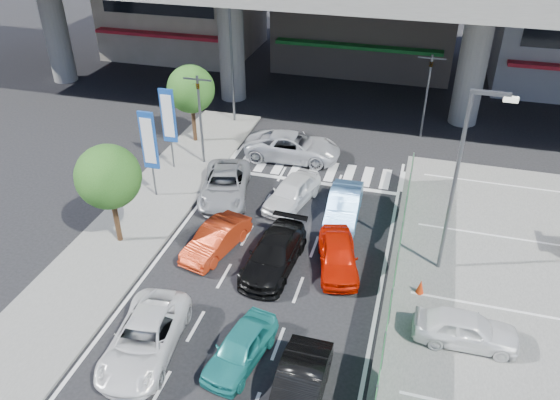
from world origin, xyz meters
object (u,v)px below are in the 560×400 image
(traffic_light_left, at_px, (199,99))
(sedan_white_mid_left, at_px, (144,338))
(street_lamp_left, at_px, (234,51))
(tree_near, at_px, (108,177))
(sedan_white_front_mid, at_px, (292,192))
(hatch_black_mid_right, at_px, (298,392))
(signboard_far, at_px, (168,118))
(taxi_orange_left, at_px, (216,239))
(parked_sedan_white, at_px, (466,329))
(taxi_teal_mid, at_px, (241,348))
(sedan_black_mid, at_px, (274,254))
(taxi_orange_right, at_px, (338,255))
(street_lamp_right, at_px, (462,170))
(wagon_silver_front_left, at_px, (225,185))
(kei_truck_front_right, at_px, (344,206))
(crossing_wagon_silver, at_px, (293,146))
(traffic_cone, at_px, (420,287))
(signboard_near, at_px, (149,143))
(traffic_light_right, at_px, (429,76))
(tree_far, at_px, (191,89))

(traffic_light_left, relative_size, sedan_white_mid_left, 1.10)
(street_lamp_left, distance_m, sedan_white_mid_left, 20.35)
(tree_near, relative_size, sedan_white_front_mid, 1.19)
(hatch_black_mid_right, bearing_deg, signboard_far, 128.13)
(taxi_orange_left, relative_size, parked_sedan_white, 1.04)
(taxi_teal_mid, xyz_separation_m, sedan_black_mid, (-0.33, 5.24, 0.07))
(taxi_orange_right, bearing_deg, street_lamp_right, 0.38)
(traffic_light_left, relative_size, street_lamp_right, 0.65)
(signboard_far, xyz_separation_m, wagon_silver_front_left, (3.84, -2.04, -2.37))
(taxi_teal_mid, height_order, kei_truck_front_right, kei_truck_front_right)
(taxi_orange_left, bearing_deg, sedan_white_mid_left, -78.47)
(parked_sedan_white, bearing_deg, kei_truck_front_right, 37.91)
(taxi_orange_left, distance_m, sedan_black_mid, 2.79)
(tree_near, xyz_separation_m, parked_sedan_white, (15.01, -2.15, -2.70))
(taxi_orange_left, distance_m, sedan_white_front_mid, 5.19)
(crossing_wagon_silver, bearing_deg, street_lamp_left, 48.03)
(parked_sedan_white, bearing_deg, sedan_white_mid_left, 106.30)
(traffic_light_left, distance_m, taxi_orange_right, 12.00)
(taxi_orange_right, distance_m, wagon_silver_front_left, 7.80)
(tree_near, height_order, taxi_orange_left, tree_near)
(tree_near, bearing_deg, hatch_black_mid_right, -32.65)
(traffic_light_left, xyz_separation_m, traffic_cone, (12.53, -7.91, -3.56))
(hatch_black_mid_right, relative_size, sedan_white_front_mid, 1.03)
(signboard_near, xyz_separation_m, hatch_black_mid_right, (10.13, -10.35, -2.37))
(sedan_white_mid_left, relative_size, sedan_black_mid, 1.02)
(crossing_wagon_silver, bearing_deg, signboard_far, 113.84)
(street_lamp_right, bearing_deg, taxi_orange_left, -171.55)
(street_lamp_right, xyz_separation_m, street_lamp_left, (-13.50, 12.00, 0.00))
(wagon_silver_front_left, bearing_deg, sedan_white_mid_left, -98.31)
(street_lamp_right, xyz_separation_m, signboard_far, (-14.77, 4.99, -1.71))
(taxi_orange_left, xyz_separation_m, traffic_cone, (8.85, -0.47, -0.25))
(sedan_black_mid, bearing_deg, signboard_far, 142.58)
(street_lamp_right, relative_size, taxi_teal_mid, 2.24)
(sedan_white_mid_left, distance_m, traffic_cone, 10.75)
(taxi_teal_mid, bearing_deg, sedan_white_front_mid, 105.42)
(taxi_orange_right, xyz_separation_m, traffic_cone, (3.48, -0.74, -0.28))
(traffic_light_right, relative_size, wagon_silver_front_left, 1.05)
(parked_sedan_white, bearing_deg, signboard_far, 58.12)
(signboard_near, height_order, wagon_silver_front_left, signboard_near)
(sedan_black_mid, relative_size, sedan_white_front_mid, 1.15)
(tree_near, distance_m, taxi_orange_left, 5.29)
(sedan_white_mid_left, distance_m, taxi_orange_left, 6.18)
(street_lamp_right, height_order, hatch_black_mid_right, street_lamp_right)
(taxi_orange_left, relative_size, sedan_black_mid, 0.83)
(street_lamp_left, xyz_separation_m, hatch_black_mid_right, (9.25, -20.36, -4.08))
(traffic_light_left, distance_m, tree_far, 3.02)
(taxi_orange_left, bearing_deg, street_lamp_left, 119.71)
(taxi_teal_mid, relative_size, taxi_orange_left, 0.93)
(traffic_light_left, xyz_separation_m, street_lamp_right, (13.37, -6.00, 0.83))
(traffic_light_right, relative_size, sedan_white_mid_left, 1.10)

